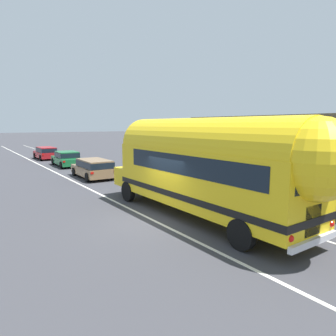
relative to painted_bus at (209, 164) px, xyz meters
The scene contains 6 objects.
ground_plane 3.18m from the painted_bus, 146.40° to the left, with size 300.00×300.00×0.00m, color #38383D.
lane_markings 13.41m from the painted_bus, 90.65° to the left, with size 3.76×80.00×0.01m.
painted_bus is the anchor object (origin of this frame).
car_lead 12.21m from the painted_bus, 90.94° to the left, with size 2.06×4.53×1.37m.
car_second 19.85m from the painted_bus, 89.64° to the left, with size 2.15×4.83×1.37m.
car_third 26.81m from the painted_bus, 90.39° to the left, with size 1.90×4.34×1.37m.
Camera 1 is at (-6.26, -10.14, 3.86)m, focal length 32.62 mm.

